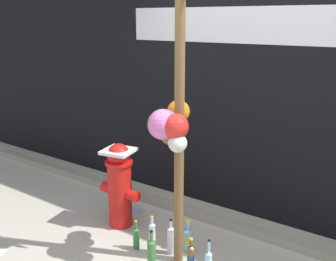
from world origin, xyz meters
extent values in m
cube|color=black|center=(0.00, 1.53, 1.75)|extent=(10.00, 0.20, 3.50)
cube|color=silver|center=(0.38, 1.43, 1.99)|extent=(3.80, 0.01, 0.35)
cube|color=gray|center=(0.00, 1.06, 0.04)|extent=(8.00, 0.12, 0.08)
cylinder|color=brown|center=(-0.19, 0.30, 1.31)|extent=(0.08, 0.08, 2.63)
sphere|color=#D66BB2|center=(-0.27, 0.19, 1.25)|extent=(0.25, 0.25, 0.25)
sphere|color=red|center=(-0.16, 0.20, 1.25)|extent=(0.21, 0.21, 0.21)
sphere|color=orange|center=(-0.31, 0.46, 1.30)|extent=(0.20, 0.20, 0.20)
sphere|color=brown|center=(-0.31, 0.35, 1.12)|extent=(0.17, 0.17, 0.17)
sphere|color=brown|center=(-0.31, 0.35, 1.26)|extent=(0.13, 0.13, 0.13)
sphere|color=brown|center=(-0.35, 0.35, 1.29)|extent=(0.05, 0.05, 0.05)
sphere|color=brown|center=(-0.27, 0.35, 1.29)|extent=(0.05, 0.05, 0.05)
sphere|color=brown|center=(-0.31, 0.29, 1.26)|extent=(0.04, 0.04, 0.04)
sphere|color=silver|center=(-0.13, 0.18, 1.12)|extent=(0.15, 0.15, 0.15)
sphere|color=silver|center=(-0.13, 0.18, 1.24)|extent=(0.11, 0.11, 0.11)
sphere|color=silver|center=(-0.16, 0.18, 1.27)|extent=(0.04, 0.04, 0.04)
sphere|color=silver|center=(-0.09, 0.18, 1.27)|extent=(0.04, 0.04, 0.04)
sphere|color=#9D9992|center=(-0.13, 0.14, 1.24)|extent=(0.04, 0.04, 0.04)
cylinder|color=red|center=(-1.02, 0.48, 0.33)|extent=(0.24, 0.24, 0.67)
cylinder|color=red|center=(-1.02, 0.48, 0.68)|extent=(0.27, 0.27, 0.03)
sphere|color=red|center=(-1.02, 0.48, 0.76)|extent=(0.23, 0.23, 0.23)
cylinder|color=red|center=(-1.19, 0.48, 0.37)|extent=(0.11, 0.11, 0.11)
cylinder|color=red|center=(-0.84, 0.48, 0.37)|extent=(0.11, 0.11, 0.11)
cube|color=white|center=(-1.02, 0.48, 0.80)|extent=(0.33, 0.33, 0.03)
cone|color=#93CCE0|center=(0.12, 0.28, 0.19)|extent=(0.06, 0.06, 0.02)
cylinder|color=#93CCE0|center=(0.12, 0.28, 0.25)|extent=(0.02, 0.02, 0.09)
cylinder|color=black|center=(0.12, 0.28, 0.31)|extent=(0.03, 0.03, 0.01)
cylinder|color=brown|center=(-0.02, 0.24, 0.10)|extent=(0.06, 0.06, 0.21)
cone|color=brown|center=(-0.02, 0.24, 0.22)|extent=(0.06, 0.06, 0.02)
cylinder|color=brown|center=(-0.02, 0.24, 0.26)|extent=(0.03, 0.03, 0.05)
cylinder|color=#1E478C|center=(-0.02, 0.24, 0.10)|extent=(0.06, 0.06, 0.07)
cylinder|color=gold|center=(-0.02, 0.24, 0.29)|extent=(0.03, 0.03, 0.01)
cylinder|color=silver|center=(-0.30, 0.34, 0.12)|extent=(0.07, 0.07, 0.25)
cone|color=silver|center=(-0.30, 0.34, 0.26)|extent=(0.07, 0.07, 0.03)
cylinder|color=silver|center=(-0.30, 0.34, 0.30)|extent=(0.02, 0.02, 0.06)
cylinder|color=black|center=(-0.30, 0.34, 0.34)|extent=(0.03, 0.03, 0.01)
cylinder|color=#337038|center=(-0.60, 0.23, 0.10)|extent=(0.06, 0.06, 0.19)
cone|color=#337038|center=(-0.60, 0.23, 0.21)|extent=(0.06, 0.06, 0.02)
cylinder|color=#337038|center=(-0.60, 0.23, 0.25)|extent=(0.02, 0.02, 0.06)
cylinder|color=gold|center=(-0.60, 0.23, 0.28)|extent=(0.02, 0.02, 0.01)
cylinder|color=silver|center=(-0.45, 0.26, 0.14)|extent=(0.06, 0.06, 0.28)
cone|color=silver|center=(-0.45, 0.26, 0.29)|extent=(0.06, 0.06, 0.02)
cylinder|color=silver|center=(-0.45, 0.26, 0.33)|extent=(0.02, 0.02, 0.05)
cylinder|color=silver|center=(-0.45, 0.26, 0.16)|extent=(0.06, 0.06, 0.10)
cylinder|color=gold|center=(-0.45, 0.26, 0.36)|extent=(0.03, 0.03, 0.01)
cylinder|color=#337038|center=(-0.33, 0.10, 0.11)|extent=(0.07, 0.07, 0.22)
cone|color=#337038|center=(-0.33, 0.10, 0.24)|extent=(0.07, 0.07, 0.03)
cylinder|color=#337038|center=(-0.33, 0.10, 0.29)|extent=(0.03, 0.03, 0.07)
cylinder|color=black|center=(-0.33, 0.10, 0.33)|extent=(0.03, 0.03, 0.01)
cylinder|color=#93CCE0|center=(-0.20, 0.48, 0.10)|extent=(0.08, 0.08, 0.20)
cone|color=#93CCE0|center=(-0.20, 0.48, 0.21)|extent=(0.08, 0.08, 0.03)
cylinder|color=#93CCE0|center=(-0.20, 0.48, 0.26)|extent=(0.04, 0.04, 0.06)
cylinder|color=#D8C64C|center=(-0.20, 0.48, 0.11)|extent=(0.08, 0.08, 0.05)
cylinder|color=gold|center=(-0.20, 0.48, 0.30)|extent=(0.05, 0.05, 0.01)
cube|color=silver|center=(-1.58, -0.54, 0.00)|extent=(0.12, 0.15, 0.01)
cube|color=#8C99B2|center=(-1.07, 0.80, 0.00)|extent=(0.16, 0.12, 0.01)
cube|color=tan|center=(-1.00, 0.44, 0.00)|extent=(0.09, 0.13, 0.01)
camera|label=1|loc=(1.47, -2.24, 2.05)|focal=42.12mm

